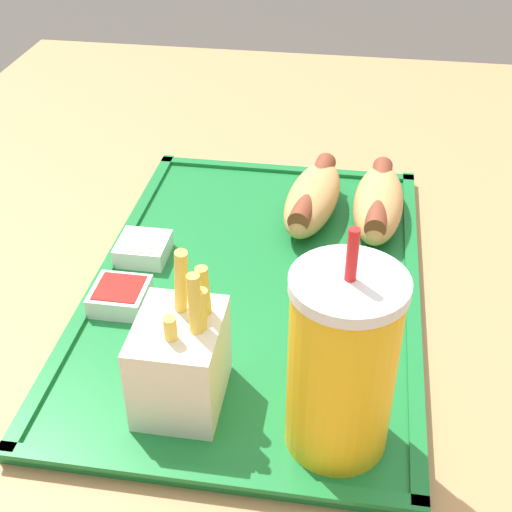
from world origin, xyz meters
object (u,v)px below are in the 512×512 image
sauce_cup_ketchup (120,295)px  hot_dog_near (313,197)px  fries_carton (181,359)px  sauce_cup_mayo (143,248)px  soda_cup (342,364)px  hot_dog_far (378,202)px

sauce_cup_ketchup → hot_dog_near: bearing=138.4°
fries_carton → sauce_cup_mayo: (-0.17, -0.08, -0.03)m
soda_cup → hot_dog_near: 0.29m
soda_cup → hot_dog_near: soda_cup is taller
hot_dog_near → sauce_cup_ketchup: size_ratio=3.10×
hot_dog_near → sauce_cup_ketchup: hot_dog_near is taller
hot_dog_far → sauce_cup_ketchup: size_ratio=3.02×
hot_dog_far → sauce_cup_mayo: 0.24m
soda_cup → fries_carton: soda_cup is taller
soda_cup → sauce_cup_ketchup: bearing=-121.5°
hot_dog_far → hot_dog_near: 0.07m
sauce_cup_ketchup → fries_carton: bearing=39.3°
hot_dog_near → sauce_cup_mayo: 0.18m
soda_cup → hot_dog_far: (-0.29, 0.02, -0.05)m
hot_dog_near → soda_cup: bearing=8.5°
hot_dog_far → sauce_cup_ketchup: hot_dog_far is taller
fries_carton → sauce_cup_ketchup: (-0.10, -0.08, -0.03)m
hot_dog_near → fries_carton: bearing=-14.7°
soda_cup → hot_dog_far: bearing=175.4°
hot_dog_near → fries_carton: fries_carton is taller
hot_dog_far → fries_carton: size_ratio=1.13×
hot_dog_near → hot_dog_far: bearing=90.0°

